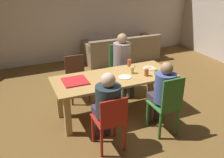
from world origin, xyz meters
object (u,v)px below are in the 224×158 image
person_0 (123,59)px  chair_3 (77,76)px  dining_table (114,83)px  drinking_glass_3 (146,72)px  person_1 (107,103)px  plate_0 (149,68)px  person_2 (163,90)px  couch (121,51)px  chair_2 (167,105)px  pizza_box_0 (75,81)px  drinking_glass_1 (155,72)px  plate_1 (125,77)px  drinking_glass_2 (129,63)px  chair_0 (120,67)px  chair_1 (111,121)px  drinking_glass_0 (132,70)px

person_0 → chair_3: bearing=172.5°
dining_table → drinking_glass_3: (0.52, -0.18, 0.19)m
person_1 → plate_0: bearing=35.4°
person_2 → couch: 3.38m
chair_2 → couch: (0.83, 3.39, -0.25)m
pizza_box_0 → drinking_glass_1: (1.36, -0.26, 0.04)m
pizza_box_0 → drinking_glass_3: size_ratio=3.16×
person_1 → drinking_glass_3: person_1 is taller
person_1 → person_2: size_ratio=1.00×
person_2 → drinking_glass_1: bearing=70.0°
pizza_box_0 → plate_1: 0.84m
drinking_glass_1 → plate_0: bearing=80.8°
dining_table → pizza_box_0: bearing=175.1°
chair_2 → plate_0: bearing=76.1°
person_1 → plate_0: person_1 is taller
chair_3 → drinking_glass_1: (1.13, -1.04, 0.30)m
plate_1 → drinking_glass_1: 0.55m
person_0 → drinking_glass_2: 0.39m
chair_3 → chair_0: bearing=0.6°
chair_0 → dining_table: bearing=-120.8°
chair_3 → pizza_box_0: bearing=-106.5°
chair_1 → plate_0: size_ratio=4.14×
chair_0 → person_1: bearing=-120.7°
chair_0 → plate_1: 1.03m
chair_0 → chair_3: 0.95m
person_0 → chair_2: 1.58m
chair_1 → drinking_glass_3: 1.22m
chair_1 → pizza_box_0: chair_1 is taller
plate_0 → drinking_glass_3: bearing=-128.6°
plate_1 → person_0: bearing=66.6°
drinking_glass_0 → drinking_glass_1: 0.41m
plate_1 → chair_3: bearing=122.3°
dining_table → person_2: (0.50, -0.71, 0.09)m
chair_1 → drinking_glass_1: bearing=30.8°
chair_0 → person_0: size_ratio=0.80×
drinking_glass_2 → chair_0: bearing=84.1°
pizza_box_0 → drinking_glass_0: size_ratio=3.09×
plate_0 → drinking_glass_3: 0.35m
chair_2 → chair_3: bearing=119.2°
person_0 → couch: person_0 is taller
chair_3 → pizza_box_0: 0.85m
chair_2 → drinking_glass_3: (0.02, 0.67, 0.28)m
person_0 → drinking_glass_0: 0.72m
plate_1 → drinking_glass_2: drinking_glass_2 is taller
plate_0 → plate_1: bearing=-161.7°
dining_table → drinking_glass_2: (0.45, 0.33, 0.19)m
drinking_glass_3 → chair_2: bearing=-91.3°
drinking_glass_1 → chair_1: bearing=-149.2°
chair_2 → couch: chair_2 is taller
person_2 → couch: size_ratio=0.57×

